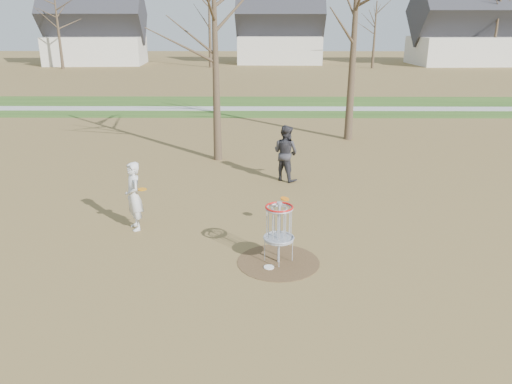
% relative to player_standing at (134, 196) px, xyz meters
% --- Properties ---
extents(ground, '(160.00, 160.00, 0.00)m').
position_rel_player_standing_xyz_m(ground, '(3.53, -1.83, -0.87)').
color(ground, brown).
rests_on(ground, ground).
extents(green_band, '(160.00, 8.00, 0.01)m').
position_rel_player_standing_xyz_m(green_band, '(3.53, 19.17, -0.86)').
color(green_band, '#2D5119').
rests_on(green_band, ground).
extents(footpath, '(160.00, 1.50, 0.01)m').
position_rel_player_standing_xyz_m(footpath, '(3.53, 18.17, -0.85)').
color(footpath, '#9E9E99').
rests_on(footpath, green_band).
extents(dirt_circle, '(1.80, 1.80, 0.01)m').
position_rel_player_standing_xyz_m(dirt_circle, '(3.53, -1.83, -0.86)').
color(dirt_circle, '#47331E').
rests_on(dirt_circle, ground).
extents(player_standing, '(0.66, 0.75, 1.73)m').
position_rel_player_standing_xyz_m(player_standing, '(0.00, 0.00, 0.00)').
color(player_standing, silver).
rests_on(player_standing, ground).
extents(player_throwing, '(1.13, 1.10, 1.83)m').
position_rel_player_standing_xyz_m(player_throwing, '(3.96, 4.12, 0.05)').
color(player_throwing, '#302F34').
rests_on(player_throwing, ground).
extents(disc_grounded, '(0.22, 0.22, 0.02)m').
position_rel_player_standing_xyz_m(disc_grounded, '(3.32, -2.10, -0.85)').
color(disc_grounded, white).
rests_on(disc_grounded, dirt_circle).
extents(discs_in_play, '(3.71, 0.42, 0.35)m').
position_rel_player_standing_xyz_m(discs_in_play, '(2.08, -0.03, 0.07)').
color(discs_in_play, orange).
rests_on(discs_in_play, ground).
extents(disc_golf_basket, '(0.64, 0.64, 1.35)m').
position_rel_player_standing_xyz_m(disc_golf_basket, '(3.53, -1.83, 0.05)').
color(disc_golf_basket, '#9EA3AD').
rests_on(disc_golf_basket, ground).
extents(bare_trees, '(52.62, 44.98, 9.00)m').
position_rel_player_standing_xyz_m(bare_trees, '(5.31, 33.96, 4.48)').
color(bare_trees, '#382B1E').
rests_on(bare_trees, ground).
extents(houses_row, '(56.51, 10.01, 7.26)m').
position_rel_player_standing_xyz_m(houses_row, '(7.85, 50.73, 2.66)').
color(houses_row, silver).
rests_on(houses_row, ground).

